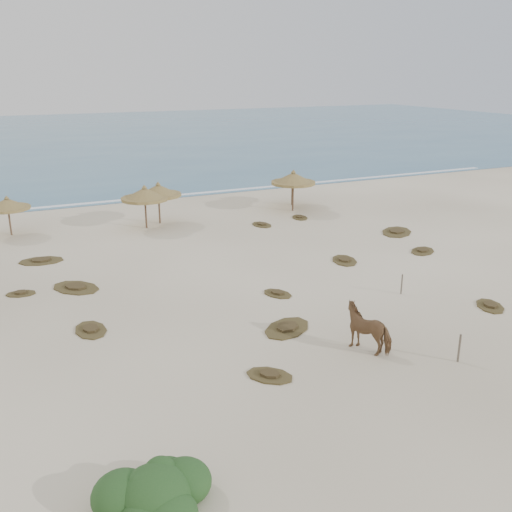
% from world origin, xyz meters
% --- Properties ---
extents(ground, '(160.00, 160.00, 0.00)m').
position_xyz_m(ground, '(0.00, 0.00, 0.00)').
color(ground, '#F6E8CA').
rests_on(ground, ground).
extents(ocean, '(200.00, 100.00, 0.01)m').
position_xyz_m(ocean, '(0.00, 75.00, 0.00)').
color(ocean, '#2D6387').
rests_on(ocean, ground).
extents(foam_line, '(70.00, 0.60, 0.01)m').
position_xyz_m(foam_line, '(0.00, 26.00, 0.00)').
color(foam_line, white).
rests_on(foam_line, ground).
extents(palapa_1, '(3.33, 3.33, 2.57)m').
position_xyz_m(palapa_1, '(-11.72, 18.86, 2.00)').
color(palapa_1, brown).
rests_on(palapa_1, ground).
extents(palapa_2, '(3.81, 3.81, 2.90)m').
position_xyz_m(palapa_2, '(-2.25, 17.72, 2.25)').
color(palapa_2, brown).
rests_on(palapa_2, ground).
extents(palapa_3, '(3.44, 3.44, 2.93)m').
position_xyz_m(palapa_3, '(-3.41, 16.88, 2.28)').
color(palapa_3, brown).
rests_on(palapa_3, ground).
extents(palapa_4, '(3.03, 3.03, 2.59)m').
position_xyz_m(palapa_4, '(8.65, 18.82, 2.01)').
color(palapa_4, brown).
rests_on(palapa_4, ground).
extents(palapa_5, '(4.40, 4.40, 3.10)m').
position_xyz_m(palapa_5, '(7.80, 17.10, 2.41)').
color(palapa_5, brown).
rests_on(palapa_5, ground).
extents(horse, '(1.79, 2.23, 1.72)m').
position_xyz_m(horse, '(-0.14, -3.71, 0.86)').
color(horse, brown).
rests_on(horse, ground).
extents(fence_post_near, '(0.11, 0.11, 1.09)m').
position_xyz_m(fence_post_near, '(2.23, -5.94, 0.54)').
color(fence_post_near, brown).
rests_on(fence_post_near, ground).
extents(fence_post_far, '(0.07, 0.07, 0.98)m').
position_xyz_m(fence_post_far, '(4.56, 0.23, 0.49)').
color(fence_post_far, brown).
rests_on(fence_post_far, ground).
extents(bush, '(2.95, 2.60, 1.32)m').
position_xyz_m(bush, '(-9.70, -8.52, 0.43)').
color(bush, '#2E5122').
rests_on(bush, ground).
extents(scrub_0, '(1.36, 1.97, 0.16)m').
position_xyz_m(scrub_0, '(-9.47, 2.29, 0.05)').
color(scrub_0, brown).
rests_on(scrub_0, ground).
extents(scrub_1, '(2.87, 3.04, 0.16)m').
position_xyz_m(scrub_1, '(-9.33, 7.42, 0.05)').
color(scrub_1, brown).
rests_on(scrub_1, ground).
extents(scrub_2, '(1.52, 1.79, 0.16)m').
position_xyz_m(scrub_2, '(-0.79, 2.62, 0.05)').
color(scrub_2, brown).
rests_on(scrub_2, ground).
extents(scrub_3, '(1.90, 2.34, 0.16)m').
position_xyz_m(scrub_3, '(4.80, 5.46, 0.05)').
color(scrub_3, brown).
rests_on(scrub_3, ground).
extents(scrub_4, '(2.27, 2.08, 0.16)m').
position_xyz_m(scrub_4, '(9.89, 5.00, 0.05)').
color(scrub_4, brown).
rests_on(scrub_4, ground).
extents(scrub_5, '(3.31, 3.25, 0.16)m').
position_xyz_m(scrub_5, '(11.11, 8.95, 0.05)').
color(scrub_5, brown).
rests_on(scrub_5, ground).
extents(scrub_6, '(2.63, 1.95, 0.16)m').
position_xyz_m(scrub_6, '(-10.48, 12.43, 0.05)').
color(scrub_6, brown).
rests_on(scrub_6, ground).
extents(scrub_7, '(1.30, 1.85, 0.16)m').
position_xyz_m(scrub_7, '(3.90, 14.27, 0.05)').
color(scrub_7, brown).
rests_on(scrub_7, ground).
extents(scrub_8, '(1.52, 1.15, 0.16)m').
position_xyz_m(scrub_8, '(-11.81, 7.71, 0.05)').
color(scrub_8, brown).
rests_on(scrub_8, ground).
extents(scrub_9, '(2.87, 2.59, 0.16)m').
position_xyz_m(scrub_9, '(-2.13, -0.91, 0.05)').
color(scrub_9, brown).
rests_on(scrub_9, ground).
extents(scrub_10, '(1.41, 1.83, 0.16)m').
position_xyz_m(scrub_10, '(7.21, 14.92, 0.05)').
color(scrub_10, brown).
rests_on(scrub_10, ground).
extents(scrub_11, '(1.96, 1.99, 0.16)m').
position_xyz_m(scrub_11, '(-4.45, -4.02, 0.05)').
color(scrub_11, brown).
rests_on(scrub_11, ground).
extents(scrub_12, '(1.80, 2.06, 0.16)m').
position_xyz_m(scrub_12, '(7.19, -2.69, 0.05)').
color(scrub_12, brown).
rests_on(scrub_12, ground).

